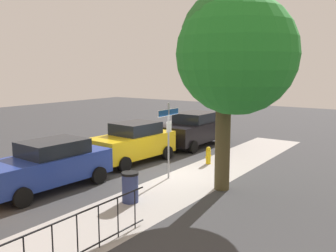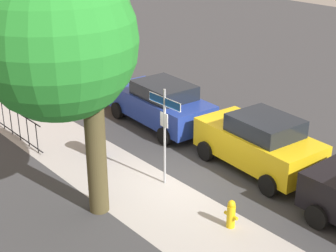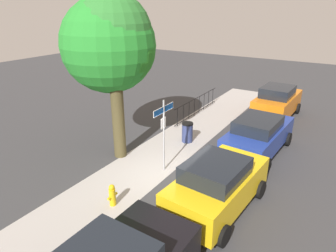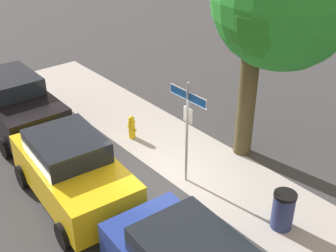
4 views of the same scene
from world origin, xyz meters
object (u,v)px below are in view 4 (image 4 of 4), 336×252
Objects in this scene: street_sign at (187,116)px; car_black at (13,103)px; trash_bin at (283,210)px; fire_hydrant at (132,127)px; car_yellow at (72,170)px.

street_sign is 0.65× the size of car_black.
trash_bin is (8.76, 2.90, -0.44)m from car_black.
trash_bin is at bearing 3.00° from fire_hydrant.
street_sign is at bearing -170.18° from trash_bin.
car_black is at bearing 179.70° from car_yellow.
street_sign reaches higher than car_yellow.
car_black is 5.80× the size of fire_hydrant.
street_sign is at bearing 23.11° from car_black.
trash_bin is (4.07, 3.29, -0.42)m from car_yellow.
car_yellow reaches higher than trash_bin.
fire_hydrant is at bearing 123.50° from car_yellow.
street_sign is 3.29m from trash_bin.
car_black is at bearing -161.69° from trash_bin.
street_sign is 3.29m from fire_hydrant.
fire_hydrant is (3.03, 2.60, -0.54)m from car_black.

